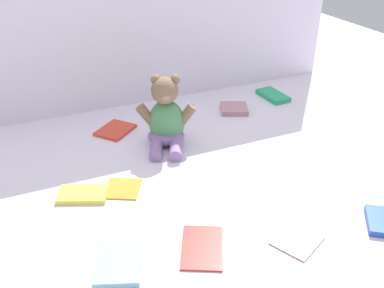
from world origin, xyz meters
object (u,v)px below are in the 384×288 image
Objects in this scene: book_case_4 at (297,240)px; book_case_6 at (83,194)px; teddy_bear at (167,120)px; book_case_7 at (234,109)px; book_case_5 at (115,130)px; book_case_2 at (123,188)px; book_case_3 at (202,247)px; book_case_0 at (384,222)px; book_case_1 at (273,96)px; book_case_8 at (119,264)px.

book_case_6 is at bearing -157.49° from book_case_4.
book_case_7 is at bearing 45.73° from teddy_bear.
teddy_bear is 0.21m from book_case_5.
book_case_7 is at bearing -120.97° from book_case_2.
teddy_bear reaches higher than book_case_4.
teddy_bear is at bearing 165.77° from book_case_4.
book_case_4 is (0.21, -0.07, -0.00)m from book_case_3.
book_case_0 is at bearing 13.12° from book_case_3.
book_case_5 is (0.07, 0.33, 0.00)m from book_case_2.
book_case_1 is 0.79m from book_case_2.
teddy_bear reaches higher than book_case_8.
book_case_7 reaches higher than book_case_4.
book_case_8 is at bearing 125.56° from book_case_5.
book_case_1 reaches higher than book_case_2.
book_case_6 reaches higher than book_case_2.
book_case_2 is (-0.20, -0.18, -0.08)m from teddy_bear.
book_case_5 is 0.95× the size of book_case_6.
book_case_6 is (-0.30, -0.17, -0.08)m from teddy_bear.
book_case_0 is 0.74× the size of book_case_3.
book_case_1 is 1.07× the size of book_case_6.
book_case_5 is (-0.24, 0.69, 0.00)m from book_case_4.
book_case_7 is (0.31, 0.13, -0.07)m from teddy_bear.
book_case_2 is 0.47m from book_case_4.
book_case_2 is (-0.70, -0.36, -0.00)m from book_case_1.
book_case_7 is 0.77× the size of book_case_8.
book_case_3 is at bearing 169.02° from book_case_7.
book_case_8 reaches higher than book_case_6.
book_case_5 is (-0.03, 0.62, 0.00)m from book_case_3.
book_case_7 is (0.61, 0.30, 0.00)m from book_case_6.
book_case_2 is 0.77× the size of book_case_8.
book_case_0 is 0.87× the size of book_case_5.
book_case_3 is at bearing 23.19° from book_case_0.
book_case_4 is (0.31, -0.36, -0.00)m from book_case_2.
book_case_2 is at bearing -164.90° from book_case_4.
book_case_3 reaches higher than book_case_4.
teddy_bear is at bearing -23.53° from book_case_0.
book_case_8 is (-0.15, -0.60, 0.00)m from book_case_5.
book_case_0 is at bearing 80.06° from book_case_6.
book_case_6 is at bearing 150.30° from book_case_3.
book_case_6 is at bearing -65.56° from book_case_8.
book_case_7 is (0.44, -0.02, 0.00)m from book_case_5.
book_case_4 is 0.70m from book_case_7.
book_case_5 is 0.62m from book_case_8.
book_case_6 reaches higher than book_case_3.
book_case_8 is (-0.79, -0.63, -0.00)m from book_case_1.
teddy_bear is 0.54m from book_case_1.
book_case_3 is 0.62m from book_case_5.
book_case_7 reaches higher than book_case_3.
book_case_0 reaches higher than book_case_5.
book_case_1 is at bearing -66.65° from book_case_0.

